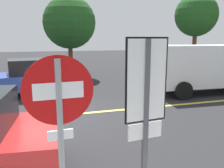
% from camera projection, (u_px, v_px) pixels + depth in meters
% --- Properties ---
extents(ground_plane, '(80.00, 80.00, 0.00)m').
position_uv_depth(ground_plane, '(59.00, 116.00, 7.66)').
color(ground_plane, '#262628').
extents(lane_marking_centre, '(28.00, 0.16, 0.01)m').
position_uv_depth(lane_marking_centre, '(143.00, 108.00, 8.50)').
color(lane_marking_centre, '#E0D14C').
extents(stop_sign, '(0.76, 0.07, 2.34)m').
position_uv_depth(stop_sign, '(60.00, 123.00, 2.54)').
color(stop_sign, gray).
rests_on(stop_sign, ground_plane).
extents(speed_limit_sign, '(0.54, 0.07, 2.52)m').
position_uv_depth(speed_limit_sign, '(146.00, 103.00, 2.73)').
color(speed_limit_sign, '#4C4C51').
rests_on(speed_limit_sign, ground_plane).
extents(white_van, '(5.30, 2.48, 2.20)m').
position_uv_depth(white_van, '(208.00, 65.00, 10.82)').
color(white_van, white).
rests_on(white_van, ground_plane).
extents(car_blue_behind_van, '(4.05, 2.46, 1.61)m').
position_uv_depth(car_blue_behind_van, '(28.00, 77.00, 10.34)').
color(car_blue_behind_van, '#2D479E').
rests_on(car_blue_behind_van, ground_plane).
extents(tree_left_verge, '(3.27, 3.27, 5.11)m').
position_uv_depth(tree_left_verge, '(69.00, 23.00, 14.58)').
color(tree_left_verge, '#513823').
rests_on(tree_left_verge, ground_plane).
extents(tree_centre_verge, '(3.09, 3.09, 5.72)m').
position_uv_depth(tree_centre_verge, '(196.00, 15.00, 17.01)').
color(tree_centre_verge, '#513823').
rests_on(tree_centre_verge, ground_plane).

